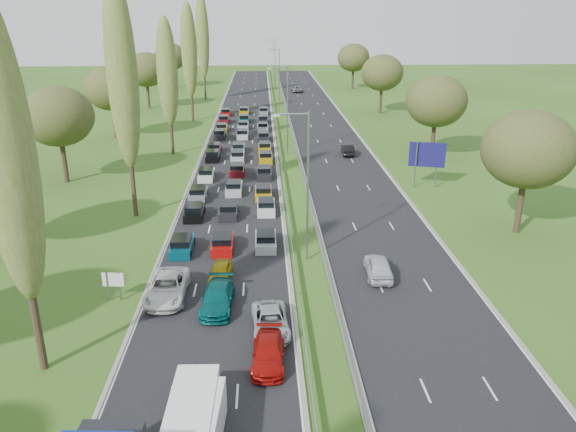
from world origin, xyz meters
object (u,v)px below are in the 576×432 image
object	(u,v)px
white_van_front	(193,413)
direction_sign	(427,157)
near_car_2	(167,287)
white_van_rear	(198,426)
info_sign	(113,283)

from	to	relation	value
white_van_front	direction_sign	bearing A→B (deg)	61.80
near_car_2	white_van_front	world-z (taller)	white_van_front
near_car_2	direction_sign	xyz separation A→B (m)	(25.18, 24.93, 2.75)
white_van_front	white_van_rear	size ratio (longest dim) A/B	1.03
white_van_front	info_sign	distance (m)	15.04
direction_sign	white_van_rear	bearing A→B (deg)	-118.73
white_van_rear	direction_sign	xyz separation A→B (m)	(21.53, 39.28, 2.50)
near_car_2	white_van_rear	distance (m)	14.81
white_van_front	direction_sign	size ratio (longest dim) A/B	1.03
near_car_2	white_van_front	xyz separation A→B (m)	(3.34, -13.51, 0.28)
near_car_2	info_sign	distance (m)	3.67
near_car_2	white_van_front	size ratio (longest dim) A/B	1.08
near_car_2	info_sign	bearing A→B (deg)	-176.53
direction_sign	white_van_front	bearing A→B (deg)	-119.60
info_sign	near_car_2	bearing A→B (deg)	2.88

